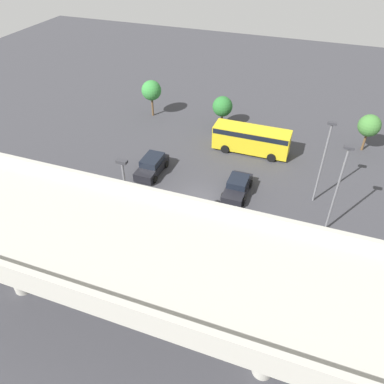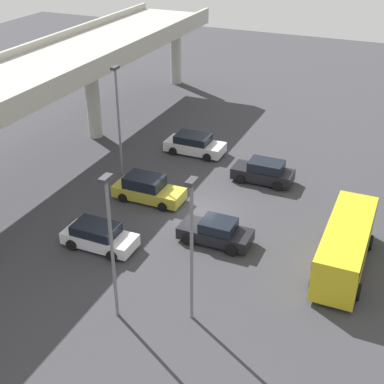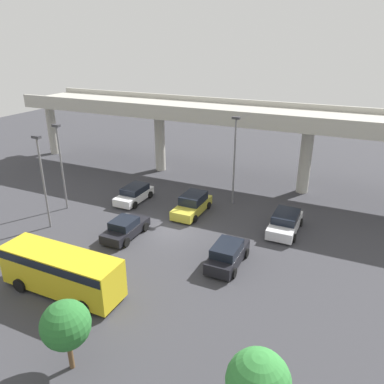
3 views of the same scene
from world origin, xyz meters
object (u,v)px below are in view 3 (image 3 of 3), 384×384
(parked_car_0, at_px, (134,194))
(tree_front_right, at_px, (258,382))
(parked_car_3, at_px, (227,254))
(lamp_post_by_overpass, at_px, (42,175))
(parked_car_2, at_px, (192,205))
(tree_front_centre, at_px, (66,325))
(lamp_post_mid_lot, at_px, (61,161))
(shuttle_bus, at_px, (61,269))
(parked_car_4, at_px, (285,222))
(lamp_post_near_aisle, at_px, (235,155))
(parked_car_1, at_px, (125,228))

(parked_car_0, height_order, tree_front_right, tree_front_right)
(parked_car_3, bearing_deg, lamp_post_by_overpass, 93.49)
(parked_car_3, bearing_deg, parked_car_2, 41.14)
(parked_car_0, bearing_deg, tree_front_centre, 24.47)
(lamp_post_mid_lot, xyz_separation_m, lamp_post_by_overpass, (1.30, -3.39, -0.04))
(tree_front_centre, xyz_separation_m, tree_front_right, (8.66, 0.12, 0.67))
(shuttle_bus, distance_m, tree_front_centre, 6.16)
(parked_car_0, xyz_separation_m, tree_front_centre, (8.02, -17.63, 1.77))
(parked_car_3, height_order, tree_front_right, tree_front_right)
(parked_car_0, distance_m, lamp_post_by_overpass, 8.90)
(parked_car_2, distance_m, parked_car_4, 8.09)
(lamp_post_near_aisle, height_order, tree_front_right, lamp_post_near_aisle)
(tree_front_right, bearing_deg, tree_front_centre, -179.22)
(parked_car_3, bearing_deg, tree_front_centre, 162.21)
(lamp_post_near_aisle, bearing_deg, parked_car_3, -72.76)
(shuttle_bus, bearing_deg, lamp_post_mid_lot, -48.65)
(parked_car_0, xyz_separation_m, parked_car_3, (11.62, -6.42, 0.06))
(parked_car_0, height_order, lamp_post_near_aisle, lamp_post_near_aisle)
(parked_car_2, height_order, lamp_post_by_overpass, lamp_post_by_overpass)
(lamp_post_by_overpass, bearing_deg, parked_car_1, 11.01)
(parked_car_1, distance_m, lamp_post_near_aisle, 11.63)
(lamp_post_mid_lot, bearing_deg, shuttle_bus, -48.65)
(lamp_post_by_overpass, bearing_deg, parked_car_4, 22.83)
(parked_car_2, relative_size, tree_front_right, 1.10)
(lamp_post_by_overpass, bearing_deg, lamp_post_near_aisle, 42.02)
(lamp_post_mid_lot, bearing_deg, lamp_post_near_aisle, 29.07)
(parked_car_1, height_order, lamp_post_by_overpass, lamp_post_by_overpass)
(parked_car_2, distance_m, lamp_post_by_overpass, 12.45)
(parked_car_4, distance_m, tree_front_right, 17.88)
(parked_car_1, xyz_separation_m, lamp_post_near_aisle, (5.42, 9.48, 4.03))
(lamp_post_near_aisle, xyz_separation_m, lamp_post_by_overpass, (-11.92, -10.74, -0.25))
(parked_car_3, relative_size, parked_car_4, 0.92)
(parked_car_4, height_order, shuttle_bus, shuttle_bus)
(lamp_post_mid_lot, height_order, tree_front_right, lamp_post_mid_lot)
(lamp_post_near_aisle, distance_m, lamp_post_by_overpass, 16.05)
(shuttle_bus, height_order, tree_front_right, tree_front_right)
(lamp_post_by_overpass, distance_m, tree_front_right, 22.50)
(parked_car_4, xyz_separation_m, shuttle_bus, (-10.47, -13.40, 0.83))
(shuttle_bus, xyz_separation_m, tree_front_centre, (4.37, -4.25, 0.91))
(shuttle_bus, bearing_deg, lamp_post_by_overpass, -40.78)
(lamp_post_near_aisle, bearing_deg, parked_car_2, -126.29)
(parked_car_3, height_order, parked_car_4, parked_car_3)
(parked_car_4, bearing_deg, parked_car_0, -89.91)
(parked_car_1, xyz_separation_m, parked_car_2, (2.89, 6.03, 0.09))
(parked_car_3, xyz_separation_m, tree_front_centre, (-3.59, -11.20, 1.72))
(lamp_post_mid_lot, xyz_separation_m, tree_front_centre, (12.67, -13.68, -2.02))
(parked_car_0, distance_m, lamp_post_mid_lot, 7.18)
(parked_car_4, distance_m, lamp_post_by_overpass, 19.33)
(parked_car_0, bearing_deg, lamp_post_by_overpass, -24.56)
(parked_car_0, bearing_deg, parked_car_4, 90.09)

